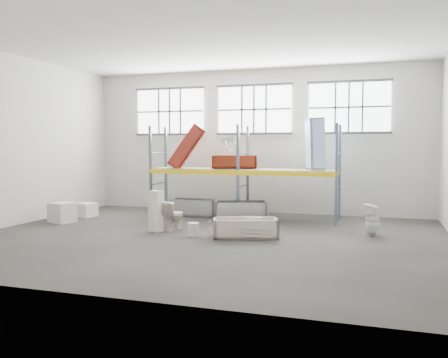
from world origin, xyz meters
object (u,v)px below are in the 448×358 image
at_px(bucket, 193,229).
at_px(toilet_white, 372,220).
at_px(bathtub_beige, 245,228).
at_px(carton_near, 62,213).
at_px(toilet_beige, 173,215).
at_px(cistern_tall, 156,211).
at_px(steel_tub_left, 195,207).
at_px(rust_tub_flat, 234,162).
at_px(steel_tub_right, 241,211).
at_px(blue_tub_upright, 315,144).

bearing_deg(bucket, toilet_white, 18.43).
distance_m(bathtub_beige, carton_near, 5.98).
distance_m(toilet_beige, cistern_tall, 0.52).
distance_m(steel_tub_left, rust_tub_flat, 2.06).
xyz_separation_m(steel_tub_right, blue_tub_upright, (2.23, 0.58, 2.10)).
bearing_deg(cistern_tall, steel_tub_left, 110.23).
bearing_deg(carton_near, blue_tub_upright, 20.36).
height_order(toilet_white, carton_near, toilet_white).
bearing_deg(toilet_beige, bathtub_beige, -178.70).
xyz_separation_m(rust_tub_flat, blue_tub_upright, (2.57, 0.09, 0.57)).
distance_m(bathtub_beige, bucket, 1.36).
bearing_deg(rust_tub_flat, cistern_tall, -112.64).
bearing_deg(cistern_tall, toilet_white, 30.85).
bearing_deg(rust_tub_flat, toilet_white, -24.52).
distance_m(toilet_beige, carton_near, 3.74).
height_order(steel_tub_right, bucket, steel_tub_right).
xyz_separation_m(bathtub_beige, toilet_beige, (-2.22, 0.43, 0.17)).
height_order(toilet_beige, carton_near, toilet_beige).
distance_m(toilet_beige, steel_tub_right, 2.64).
bearing_deg(steel_tub_left, bathtub_beige, -50.15).
height_order(bathtub_beige, toilet_beige, toilet_beige).
xyz_separation_m(bathtub_beige, bucket, (-1.33, -0.26, -0.07)).
height_order(bathtub_beige, blue_tub_upright, blue_tub_upright).
relative_size(toilet_beige, bucket, 2.36).
bearing_deg(cistern_tall, bathtub_beige, 17.91).
bearing_deg(toilet_white, bathtub_beige, -55.94).
relative_size(bathtub_beige, carton_near, 2.32).
height_order(bathtub_beige, steel_tub_right, steel_tub_right).
distance_m(toilet_white, carton_near, 9.07).
bearing_deg(cistern_tall, rust_tub_flat, 86.63).
height_order(toilet_white, steel_tub_right, toilet_white).
height_order(rust_tub_flat, carton_near, rust_tub_flat).
relative_size(bathtub_beige, steel_tub_left, 1.07).
distance_m(toilet_beige, steel_tub_left, 2.71).
bearing_deg(carton_near, toilet_beige, -2.34).
bearing_deg(blue_tub_upright, cistern_tall, -140.26).
bearing_deg(blue_tub_upright, rust_tub_flat, -177.96).
bearing_deg(toilet_white, carton_near, -73.40).
height_order(steel_tub_left, steel_tub_right, steel_tub_right).
height_order(toilet_beige, bucket, toilet_beige).
distance_m(steel_tub_left, blue_tub_upright, 4.47).
relative_size(toilet_beige, cistern_tall, 0.73).
xyz_separation_m(blue_tub_upright, bucket, (-2.67, -3.55, -2.22)).
bearing_deg(steel_tub_right, toilet_white, -20.48).
relative_size(toilet_white, carton_near, 1.20).
bearing_deg(bucket, steel_tub_right, 81.59).
distance_m(rust_tub_flat, blue_tub_upright, 2.64).
distance_m(bathtub_beige, blue_tub_upright, 4.15).
height_order(blue_tub_upright, bucket, blue_tub_upright).
height_order(bathtub_beige, cistern_tall, cistern_tall).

